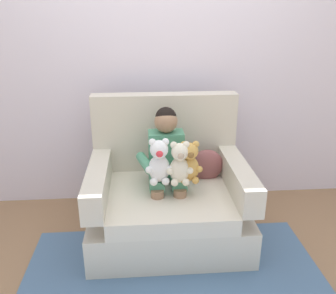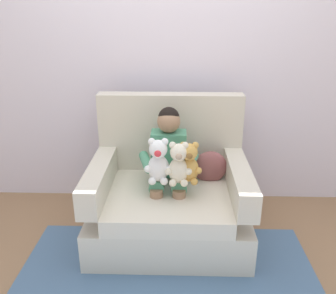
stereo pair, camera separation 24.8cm
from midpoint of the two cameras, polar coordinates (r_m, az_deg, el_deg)
ground_plane at (r=2.88m, az=2.69°, el=-13.91°), size 8.00×8.00×0.00m
back_wall at (r=3.08m, az=2.93°, el=14.54°), size 6.00×0.10×2.60m
armchair at (r=2.76m, az=2.78°, el=-7.88°), size 1.15×0.93×1.03m
seated_child at (r=2.64m, az=2.76°, el=-1.87°), size 0.45×0.39×0.82m
plush_white at (r=2.46m, az=1.33°, el=-2.44°), size 0.19×0.16×0.32m
plush_honey at (r=2.48m, az=6.21°, el=-2.73°), size 0.18×0.14×0.30m
plush_cream at (r=2.45m, az=4.61°, el=-2.85°), size 0.18×0.15×0.31m
throw_pillow at (r=2.80m, az=9.23°, el=-3.23°), size 0.26×0.12×0.26m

